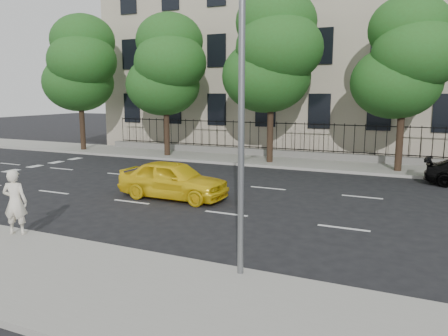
% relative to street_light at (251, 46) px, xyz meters
% --- Properties ---
extents(ground, '(120.00, 120.00, 0.00)m').
position_rel_street_light_xyz_m(ground, '(-2.50, 1.77, -5.15)').
color(ground, black).
rests_on(ground, ground).
extents(near_sidewalk, '(60.00, 4.00, 0.15)m').
position_rel_street_light_xyz_m(near_sidewalk, '(-2.50, -2.23, -5.07)').
color(near_sidewalk, gray).
rests_on(near_sidewalk, ground).
extents(far_sidewalk, '(60.00, 4.00, 0.15)m').
position_rel_street_light_xyz_m(far_sidewalk, '(-2.50, 15.77, -5.07)').
color(far_sidewalk, gray).
rests_on(far_sidewalk, ground).
extents(lane_markings, '(49.60, 4.62, 0.01)m').
position_rel_street_light_xyz_m(lane_markings, '(-2.50, 6.52, -5.14)').
color(lane_markings, silver).
rests_on(lane_markings, ground).
extents(masonry_building, '(34.60, 12.11, 18.50)m').
position_rel_street_light_xyz_m(masonry_building, '(-2.50, 24.72, 3.87)').
color(masonry_building, '#BBAE94').
rests_on(masonry_building, ground).
extents(iron_fence, '(30.00, 0.50, 2.20)m').
position_rel_street_light_xyz_m(iron_fence, '(-2.50, 17.47, -4.50)').
color(iron_fence, slate).
rests_on(iron_fence, far_sidewalk).
extents(street_light, '(0.25, 3.32, 8.05)m').
position_rel_street_light_xyz_m(street_light, '(0.00, 0.00, 0.00)').
color(street_light, slate).
rests_on(street_light, near_sidewalk).
extents(tree_a, '(5.71, 5.31, 9.39)m').
position_rel_street_light_xyz_m(tree_a, '(-18.46, 15.13, 0.98)').
color(tree_a, '#382619').
rests_on(tree_a, far_sidewalk).
extents(tree_b, '(5.53, 5.12, 8.97)m').
position_rel_street_light_xyz_m(tree_b, '(-11.46, 15.13, 0.69)').
color(tree_b, '#382619').
rests_on(tree_b, far_sidewalk).
extents(tree_c, '(5.89, 5.50, 9.80)m').
position_rel_street_light_xyz_m(tree_c, '(-4.46, 15.13, 1.26)').
color(tree_c, '#382619').
rests_on(tree_c, far_sidewalk).
extents(tree_d, '(5.34, 4.94, 8.84)m').
position_rel_street_light_xyz_m(tree_d, '(2.54, 15.13, 0.69)').
color(tree_d, '#382619').
rests_on(tree_d, far_sidewalk).
extents(yellow_taxi, '(4.49, 1.87, 1.52)m').
position_rel_street_light_xyz_m(yellow_taxi, '(-5.33, 5.44, -4.39)').
color(yellow_taxi, yellow).
rests_on(yellow_taxi, ground).
extents(woman_near, '(0.80, 0.67, 1.88)m').
position_rel_street_light_xyz_m(woman_near, '(-6.88, -0.63, -4.06)').
color(woman_near, '#F0E6D0').
rests_on(woman_near, near_sidewalk).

